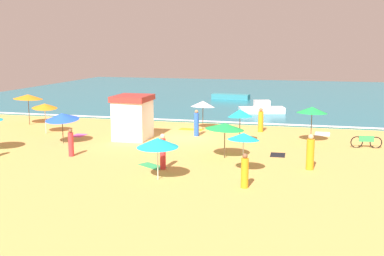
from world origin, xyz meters
name	(u,v)px	position (x,y,z in m)	size (l,w,h in m)	color
ground_plane	(184,138)	(0.00, 0.00, 0.00)	(60.00, 60.00, 0.00)	#E0A856
ocean_water	(245,94)	(0.00, 28.00, 0.05)	(60.00, 44.00, 0.10)	teal
wave_breaker_foam	(205,121)	(0.00, 6.30, 0.10)	(57.00, 0.70, 0.01)	white
lifeguard_cabana	(133,117)	(-3.08, -1.18, 1.45)	(2.22, 2.58, 2.85)	white
beach_umbrella_1	(62,117)	(-6.79, -3.57, 1.68)	(2.07, 2.10, 2.00)	#4C3823
beach_umbrella_2	(240,113)	(3.79, -0.55, 1.86)	(2.21, 2.21, 2.14)	#4C3823
beach_umbrella_3	(225,126)	(3.64, -4.82, 1.74)	(2.66, 2.65, 1.96)	#4C3823
beach_umbrella_4	(158,142)	(1.49, -9.71, 1.73)	(2.05, 2.06, 1.98)	silver
beach_umbrella_5	(45,106)	(-9.62, -0.91, 1.91)	(2.39, 2.39, 2.16)	silver
beach_umbrella_6	(312,110)	(8.11, 0.34, 2.09)	(2.57, 2.57, 2.32)	#4C3823
beach_umbrella_7	(244,136)	(5.09, -7.74, 1.82)	(2.09, 2.10, 2.03)	silver
beach_umbrella_8	(28,97)	(-12.79, 1.98, 2.14)	(2.72, 2.71, 2.37)	#4C3823
beach_umbrella_9	(203,104)	(0.47, 3.45, 1.83)	(2.30, 2.32, 2.11)	#4C3823
parked_bicycle	(366,142)	(11.32, -0.22, 0.38)	(1.81, 0.28, 0.76)	black
beachgoer_0	(196,124)	(0.66, 0.81, 0.83)	(0.40, 0.40, 1.77)	blue
beachgoer_1	(163,152)	(1.13, -7.90, 0.88)	(0.30, 0.30, 1.78)	red
beachgoer_2	(261,121)	(4.64, 3.45, 0.80)	(0.50, 0.50, 1.69)	orange
beachgoer_3	(310,153)	(8.16, -6.12, 0.83)	(0.38, 0.38, 1.77)	orange
beachgoer_4	(245,172)	(5.49, -9.95, 0.71)	(0.44, 0.44, 1.53)	orange
beachgoer_6	(71,143)	(-4.60, -6.56, 0.73)	(0.41, 0.41, 1.54)	red
beach_towel_0	(322,134)	(8.86, 3.67, 0.01)	(1.05, 1.60, 0.01)	white
beach_towel_1	(152,166)	(0.43, -7.49, 0.01)	(1.72, 1.46, 0.01)	green
beach_towel_2	(79,135)	(-7.08, -1.04, 0.01)	(0.80, 1.18, 0.01)	#D84CA5
beach_towel_3	(278,155)	(6.39, -3.42, 0.01)	(0.85, 1.18, 0.01)	black
beach_towel_4	(191,129)	(-0.30, 3.08, 0.01)	(1.77, 0.86, 0.01)	orange
small_boat_0	(262,109)	(3.77, 11.86, 0.48)	(4.13, 2.48, 1.14)	white
small_boat_1	(231,97)	(-0.68, 21.55, 0.38)	(4.16, 1.63, 0.56)	teal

